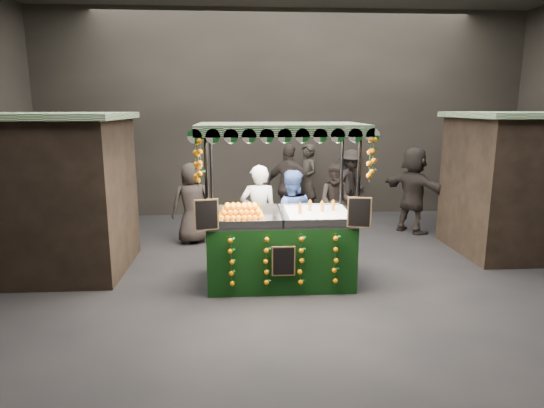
{
  "coord_description": "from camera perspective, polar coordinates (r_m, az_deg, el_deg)",
  "views": [
    {
      "loc": [
        -1.07,
        -6.72,
        2.69
      ],
      "look_at": [
        -0.57,
        0.64,
        1.16
      ],
      "focal_mm": 30.9,
      "sensor_mm": 36.0,
      "label": 1
    }
  ],
  "objects": [
    {
      "name": "ground",
      "position": [
        7.32,
        4.87,
        -9.86
      ],
      "size": [
        12.0,
        12.0,
        0.0
      ],
      "primitive_type": "plane",
      "color": "black",
      "rests_on": "ground"
    },
    {
      "name": "market_hall",
      "position": [
        6.84,
        5.38,
        17.51
      ],
      "size": [
        12.1,
        10.1,
        5.05
      ],
      "color": "black",
      "rests_on": "ground"
    },
    {
      "name": "neighbour_stall_left",
      "position": [
        8.53,
        -26.82,
        1.15
      ],
      "size": [
        3.0,
        2.2,
        2.6
      ],
      "color": "black",
      "rests_on": "ground"
    },
    {
      "name": "neighbour_stall_right",
      "position": [
        9.97,
        29.47,
        2.26
      ],
      "size": [
        3.0,
        2.2,
        2.6
      ],
      "color": "black",
      "rests_on": "ground"
    },
    {
      "name": "juice_stall",
      "position": [
        7.19,
        1.05,
        -3.8
      ],
      "size": [
        2.53,
        1.49,
        2.45
      ],
      "color": "black",
      "rests_on": "ground"
    },
    {
      "name": "vendor_grey",
      "position": [
        8.07,
        -1.62,
        -1.31
      ],
      "size": [
        0.64,
        0.43,
        1.73
      ],
      "rotation": [
        0.0,
        0.0,
        3.16
      ],
      "color": "gray",
      "rests_on": "ground"
    },
    {
      "name": "vendor_blue",
      "position": [
        8.05,
        2.28,
        -1.65
      ],
      "size": [
        0.83,
        0.67,
        1.65
      ],
      "rotation": [
        0.0,
        0.0,
        3.09
      ],
      "color": "navy",
      "rests_on": "ground"
    },
    {
      "name": "shopper_0",
      "position": [
        9.0,
        -18.52,
        -0.24
      ],
      "size": [
        0.68,
        0.46,
        1.83
      ],
      "rotation": [
        0.0,
        0.0,
        0.03
      ],
      "color": "#2A2522",
      "rests_on": "ground"
    },
    {
      "name": "shopper_1",
      "position": [
        9.59,
        7.89,
        0.2
      ],
      "size": [
        0.9,
        0.78,
        1.58
      ],
      "rotation": [
        0.0,
        0.0,
        -0.26
      ],
      "color": "black",
      "rests_on": "ground"
    },
    {
      "name": "shopper_2",
      "position": [
        10.41,
        2.15,
        2.11
      ],
      "size": [
        1.2,
        0.91,
        1.89
      ],
      "rotation": [
        0.0,
        0.0,
        2.67
      ],
      "color": "#2D2724",
      "rests_on": "ground"
    },
    {
      "name": "shopper_3",
      "position": [
        11.79,
        9.53,
        2.53
      ],
      "size": [
        1.2,
        1.2,
        1.67
      ],
      "rotation": [
        0.0,
        0.0,
        0.79
      ],
      "color": "black",
      "rests_on": "ground"
    },
    {
      "name": "shopper_4",
      "position": [
        9.44,
        -9.73,
        0.11
      ],
      "size": [
        0.91,
        0.74,
        1.63
      ],
      "rotation": [
        0.0,
        0.0,
        3.45
      ],
      "color": "black",
      "rests_on": "ground"
    },
    {
      "name": "shopper_5",
      "position": [
        10.53,
        16.82,
        1.63
      ],
      "size": [
        1.41,
        1.75,
        1.86
      ],
      "rotation": [
        0.0,
        0.0,
        2.15
      ],
      "color": "#282321",
      "rests_on": "ground"
    },
    {
      "name": "shopper_6",
      "position": [
        11.4,
        4.3,
        2.74
      ],
      "size": [
        0.65,
        0.78,
        1.82
      ],
      "rotation": [
        0.0,
        0.0,
        -1.19
      ],
      "color": "#282421",
      "rests_on": "ground"
    }
  ]
}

